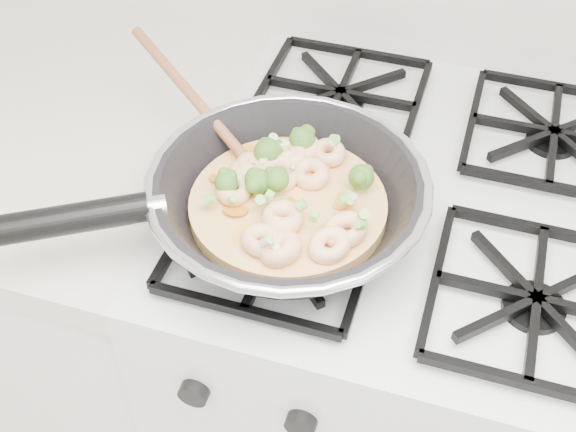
% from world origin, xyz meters
% --- Properties ---
extents(stove, '(0.60, 0.60, 0.92)m').
position_xyz_m(stove, '(0.00, 1.70, 0.46)').
color(stove, silver).
rests_on(stove, ground).
extents(skillet, '(0.46, 0.38, 0.11)m').
position_xyz_m(skillet, '(-0.15, 1.58, 0.96)').
color(skillet, black).
rests_on(skillet, stove).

